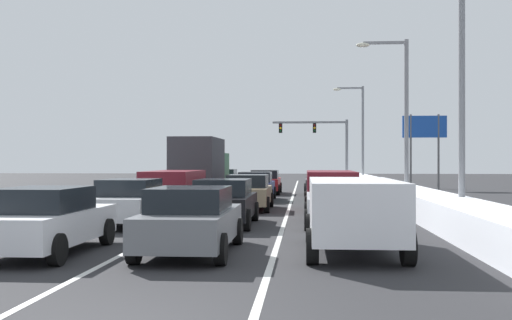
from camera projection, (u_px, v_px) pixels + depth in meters
The scene contains 25 objects.
ground_plane at pixel (254, 205), 29.07m from camera, with size 140.35×140.35×0.00m, color #28282B.
lane_stripe_between_right_lane_and_center_lane at pixel (292, 198), 34.32m from camera, with size 0.14×59.38×0.01m, color silver.
lane_stripe_between_center_lane_and_left_lane at pixel (232, 198), 34.58m from camera, with size 0.14×59.38×0.01m, color silver.
snow_bank_right_shoulder at pixel (388, 191), 33.90m from camera, with size 1.81×59.38×0.90m, color white.
snow_bank_left_shoulder at pixel (140, 192), 35.00m from camera, with size 2.20×59.38×0.66m, color white.
suv_white_right_lane_nearest at pixel (353, 208), 13.98m from camera, with size 2.16×4.90×1.67m.
sedan_silver_right_lane_second at pixel (335, 202), 19.77m from camera, with size 2.00×4.50×1.51m.
suv_maroon_right_lane_third at pixel (331, 187), 25.49m from camera, with size 2.16×4.90×1.67m.
sedan_green_right_lane_fourth at pixel (328, 187), 31.33m from camera, with size 2.00×4.50×1.51m.
sedan_charcoal_right_lane_fifth at pixel (320, 183), 37.40m from camera, with size 2.00×4.50×1.51m.
sedan_gray_center_lane_nearest at pixel (191, 220), 13.84m from camera, with size 2.00×4.50×1.51m.
sedan_black_center_lane_second at pixel (224, 202), 19.86m from camera, with size 2.00×4.50×1.51m.
sedan_tan_center_lane_third at pixel (248, 192), 26.16m from camera, with size 2.00×4.50×1.51m.
sedan_navy_center_lane_fourth at pixel (256, 186), 32.40m from camera, with size 2.00×4.50×1.51m.
sedan_red_center_lane_fifth at pixel (265, 182), 38.81m from camera, with size 2.00×4.50×1.51m.
sedan_white_left_lane_nearest at pixel (46, 220), 13.77m from camera, with size 2.00×4.50×1.51m.
sedan_silver_left_lane_second at pixel (131, 202), 19.92m from camera, with size 2.00×4.50×1.51m.
suv_maroon_left_lane_third at pixel (174, 186), 26.33m from camera, with size 2.16×4.90×1.67m.
box_truck_left_lane_fourth at pixel (201, 164), 34.67m from camera, with size 2.53×7.20×3.36m.
sedan_charcoal_left_lane_fifth at pixel (224, 180), 43.03m from camera, with size 2.00×4.50×1.51m.
traffic_light_gantry at pixel (323, 137), 61.01m from camera, with size 7.54×0.47×6.20m.
street_lamp_right_near at pixel (450, 81), 20.43m from camera, with size 2.66×0.36×7.96m.
street_lamp_right_mid at pixel (399, 105), 31.19m from camera, with size 2.66×0.36×8.30m.
street_lamp_right_far at pixel (359, 126), 52.73m from camera, with size 2.66×0.36×8.54m.
roadside_sign_right at pixel (425, 135), 44.69m from camera, with size 3.20×0.16×5.50m.
Camera 1 is at (2.37, -7.38, 2.11)m, focal length 42.87 mm.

